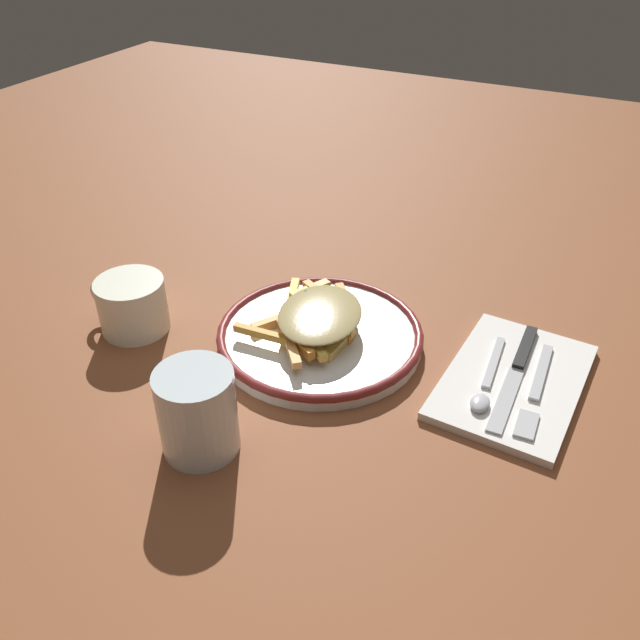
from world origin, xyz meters
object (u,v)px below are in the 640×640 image
at_px(plate, 320,336).
at_px(water_glass, 197,412).
at_px(knife, 518,367).
at_px(fork, 536,389).
at_px(napkin, 513,381).
at_px(spoon, 486,386).
at_px(fries_heap, 314,316).
at_px(coffee_mug, 132,305).

height_order(plate, water_glass, water_glass).
bearing_deg(knife, plate, 10.85).
distance_m(plate, fork, 0.27).
bearing_deg(napkin, plate, 6.54).
bearing_deg(fork, napkin, -23.25).
bearing_deg(knife, spoon, 64.46).
xyz_separation_m(fries_heap, napkin, (-0.25, -0.03, -0.03)).
height_order(napkin, knife, knife).
distance_m(water_glass, coffee_mug, 0.25).
bearing_deg(fries_heap, water_glass, 83.92).
distance_m(plate, spoon, 0.22).
bearing_deg(knife, fork, 132.57).
xyz_separation_m(napkin, coffee_mug, (0.48, 0.11, 0.03)).
relative_size(spoon, coffee_mug, 1.33).
xyz_separation_m(fries_heap, water_glass, (0.02, 0.22, 0.01)).
xyz_separation_m(fork, knife, (0.03, -0.03, 0.00)).
bearing_deg(spoon, fork, -157.35).
distance_m(napkin, coffee_mug, 0.50).
distance_m(fries_heap, knife, 0.26).
xyz_separation_m(spoon, water_glass, (0.25, 0.22, 0.03)).
bearing_deg(fork, spoon, 22.65).
relative_size(fork, coffee_mug, 1.53).
bearing_deg(plate, knife, -169.15).
bearing_deg(napkin, fries_heap, 6.11).
relative_size(knife, water_glass, 2.13).
height_order(fork, knife, knife).
xyz_separation_m(plate, water_glass, (0.03, 0.22, 0.04)).
xyz_separation_m(fries_heap, coffee_mug, (0.23, 0.08, -0.00)).
bearing_deg(fries_heap, fork, -176.96).
xyz_separation_m(fries_heap, knife, (-0.25, -0.05, -0.03)).
bearing_deg(water_glass, fork, -142.22).
relative_size(plate, knife, 1.28).
bearing_deg(napkin, water_glass, 41.93).
height_order(fries_heap, napkin, fries_heap).
height_order(fries_heap, spoon, fries_heap).
bearing_deg(fries_heap, napkin, -173.89).
height_order(plate, knife, plate).
bearing_deg(knife, napkin, 90.51).
height_order(fries_heap, fork, fries_heap).
distance_m(napkin, water_glass, 0.38).
distance_m(plate, napkin, 0.25).
height_order(spoon, water_glass, water_glass).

